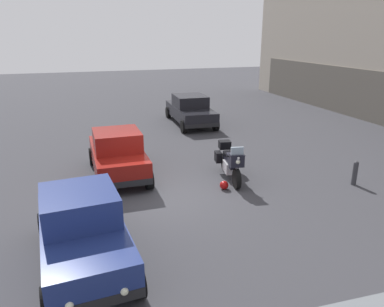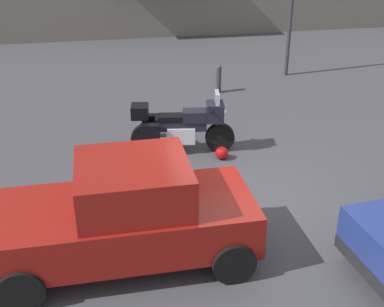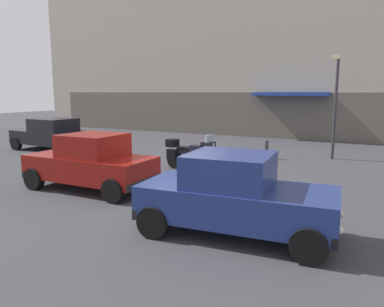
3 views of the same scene
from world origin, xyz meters
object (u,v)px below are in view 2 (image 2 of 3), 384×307
bollard_curbside (219,78)px  motorcycle (181,125)px  helmet (222,153)px  car_wagon_end (127,214)px

bollard_curbside → motorcycle: bearing=-115.5°
helmet → car_wagon_end: 3.82m
motorcycle → bollard_curbside: (1.74, 3.65, -0.19)m
motorcycle → helmet: motorcycle is taller
motorcycle → bollard_curbside: size_ratio=2.76×
motorcycle → helmet: 1.07m
car_wagon_end → bollard_curbside: size_ratio=4.77×
helmet → bollard_curbside: bearing=77.2°
motorcycle → helmet: size_ratio=8.05×
car_wagon_end → bollard_curbside: (3.17, 7.24, -0.37)m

